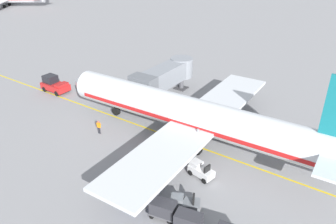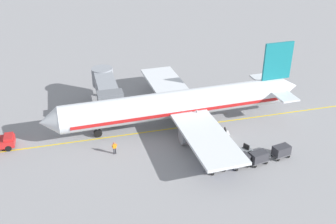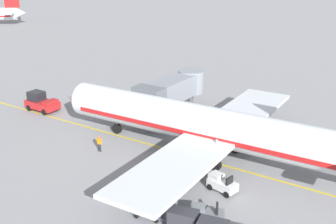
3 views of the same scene
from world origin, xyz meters
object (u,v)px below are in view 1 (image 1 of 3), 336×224
parked_airliner (194,115)px  jet_bridge (165,76)px  baggage_cart_front (135,194)px  ground_crew_wing_walker (99,127)px  baggage_cart_second_in_train (163,208)px  baggage_cart_third_in_train (188,221)px  baggage_tug_trailing (201,170)px  pushback_tractor (55,85)px  baggage_tug_lead (184,204)px

parked_airliner → jet_bridge: 11.78m
baggage_cart_front → ground_crew_wing_walker: (6.63, 10.95, 0.00)m
baggage_cart_second_in_train → baggage_cart_third_in_train: (0.01, -2.39, 0.00)m
jet_bridge → baggage_tug_trailing: size_ratio=4.46×
jet_bridge → baggage_cart_third_in_train: 24.77m
pushback_tractor → ground_crew_wing_walker: (-5.14, -14.47, -0.15)m
pushback_tractor → baggage_cart_third_in_train: pushback_tractor is taller
parked_airliner → baggage_cart_third_in_train: bearing=-151.0°
parked_airliner → baggage_tug_trailing: bearing=-143.2°
ground_crew_wing_walker → baggage_cart_front: bearing=-121.2°
jet_bridge → baggage_cart_second_in_train: jet_bridge is taller
baggage_tug_trailing → ground_crew_wing_walker: ground_crew_wing_walker is taller
jet_bridge → ground_crew_wing_walker: (-12.50, 0.75, -2.50)m
baggage_tug_lead → baggage_cart_second_in_train: 1.92m
parked_airliner → baggage_tug_lead: bearing=-153.3°
baggage_tug_lead → baggage_tug_trailing: same height
parked_airliner → ground_crew_wing_walker: (-5.07, 9.89, -2.23)m
parked_airliner → baggage_tug_lead: (-10.04, -5.05, -2.47)m
jet_bridge → baggage_cart_front: 21.82m
parked_airliner → baggage_cart_front: (-11.70, -1.06, -2.24)m
parked_airliner → ground_crew_wing_walker: size_ratio=22.07×
jet_bridge → baggage_cart_second_in_train: (-19.10, -13.20, -2.50)m
jet_bridge → baggage_tug_trailing: bearing=-134.2°
baggage_tug_trailing → ground_crew_wing_walker: size_ratio=1.59×
pushback_tractor → baggage_tug_trailing: 28.80m
pushback_tractor → baggage_tug_trailing: (-5.35, -28.30, -0.39)m
baggage_tug_lead → baggage_cart_front: 4.33m
parked_airliner → baggage_cart_third_in_train: size_ratio=12.52×
parked_airliner → baggage_cart_front: 11.96m
pushback_tractor → baggage_tug_trailing: size_ratio=1.64×
parked_airliner → baggage_tug_lead: size_ratio=13.45×
baggage_tug_trailing → baggage_cart_front: size_ratio=0.90×
baggage_cart_third_in_train → jet_bridge: bearing=39.3°
baggage_cart_second_in_train → baggage_cart_third_in_train: bearing=-89.7°
parked_airliner → baggage_cart_front: bearing=-174.8°
pushback_tractor → baggage_cart_front: size_ratio=1.48×
jet_bridge → baggage_cart_third_in_train: bearing=-140.7°
baggage_tug_lead → baggage_cart_front: bearing=112.6°
parked_airliner → pushback_tractor: (0.07, 24.36, -2.09)m
baggage_cart_front → ground_crew_wing_walker: ground_crew_wing_walker is taller
baggage_tug_lead → baggage_tug_trailing: bearing=13.1°
baggage_cart_second_in_train → ground_crew_wing_walker: (6.60, 13.95, 0.00)m
pushback_tractor → baggage_tug_lead: pushback_tractor is taller
baggage_cart_second_in_train → pushback_tractor: bearing=67.6°
baggage_cart_third_in_train → ground_crew_wing_walker: bearing=68.1°
jet_bridge → baggage_tug_lead: 22.67m
baggage_tug_lead → baggage_cart_third_in_train: baggage_tug_lead is taller
baggage_tug_lead → baggage_cart_second_in_train: bearing=148.7°
parked_airliner → baggage_cart_front: parked_airliner is taller
ground_crew_wing_walker → baggage_tug_lead: bearing=-108.4°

